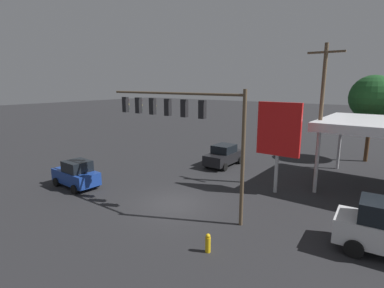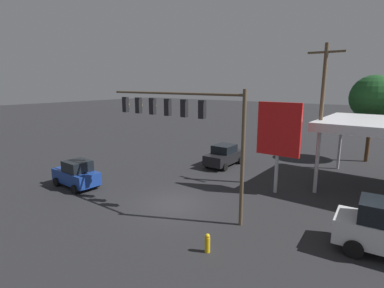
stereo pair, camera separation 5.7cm
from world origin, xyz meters
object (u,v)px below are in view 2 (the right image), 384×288
object	(u,v)px
price_sign	(279,132)
hatchback_crossing	(76,174)
utility_pole	(321,114)
fire_hydrant	(207,243)
sedan_far	(224,155)
street_tree	(373,98)
traffic_signal_assembly	(178,115)

from	to	relation	value
price_sign	hatchback_crossing	distance (m)	14.50
utility_pole	price_sign	size ratio (longest dim) A/B	1.62
fire_hydrant	price_sign	bearing A→B (deg)	-87.35
sedan_far	price_sign	bearing A→B (deg)	58.37
utility_pole	fire_hydrant	xyz separation A→B (m)	(1.47, 11.80, -4.85)
utility_pole	street_tree	size ratio (longest dim) A/B	1.23
traffic_signal_assembly	street_tree	size ratio (longest dim) A/B	1.18
utility_pole	fire_hydrant	distance (m)	12.84
price_sign	fire_hydrant	size ratio (longest dim) A/B	7.01
traffic_signal_assembly	price_sign	distance (m)	7.04
price_sign	hatchback_crossing	xyz separation A→B (m)	(11.95, 7.52, -3.29)
street_tree	fire_hydrant	xyz separation A→B (m)	(3.40, 22.18, -5.60)
utility_pole	street_tree	bearing A→B (deg)	-100.54
traffic_signal_assembly	price_sign	bearing A→B (deg)	-124.09
fire_hydrant	utility_pole	bearing A→B (deg)	-97.08
price_sign	fire_hydrant	xyz separation A→B (m)	(-0.42, 8.98, -3.80)
sedan_far	street_tree	xyz separation A→B (m)	(-10.14, -9.47, 5.09)
traffic_signal_assembly	hatchback_crossing	distance (m)	9.47
street_tree	utility_pole	bearing A→B (deg)	79.46
traffic_signal_assembly	price_sign	size ratio (longest dim) A/B	1.56
fire_hydrant	street_tree	bearing A→B (deg)	-98.71
hatchback_crossing	street_tree	bearing A→B (deg)	-125.17
sedan_far	fire_hydrant	xyz separation A→B (m)	(-6.74, 12.72, -0.51)
hatchback_crossing	fire_hydrant	xyz separation A→B (m)	(-12.37, 1.46, -0.51)
utility_pole	fire_hydrant	size ratio (longest dim) A/B	11.37
utility_pole	price_sign	distance (m)	3.54
fire_hydrant	traffic_signal_assembly	bearing A→B (deg)	-37.14
sedan_far	street_tree	world-z (taller)	street_tree
sedan_far	hatchback_crossing	bearing A→B (deg)	-27.64
hatchback_crossing	street_tree	world-z (taller)	street_tree
hatchback_crossing	fire_hydrant	distance (m)	12.47
traffic_signal_assembly	sedan_far	world-z (taller)	traffic_signal_assembly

